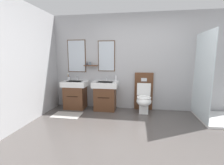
# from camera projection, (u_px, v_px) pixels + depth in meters

# --- Properties ---
(ground_plane) EXTENTS (6.25, 5.19, 0.10)m
(ground_plane) POSITION_uv_depth(u_px,v_px,m) (143.00, 149.00, 2.51)
(ground_plane) COLOR #4C4744
(ground_plane) RESTS_ON ground
(wall_back) EXTENTS (5.05, 0.27, 2.53)m
(wall_back) POSITION_uv_depth(u_px,v_px,m) (141.00, 62.00, 4.18)
(wall_back) COLOR #A8A8AA
(wall_back) RESTS_ON ground
(bath_mat) EXTENTS (0.68, 0.44, 0.01)m
(bath_mat) POSITION_uv_depth(u_px,v_px,m) (67.00, 115.00, 3.83)
(bath_mat) COLOR #9E9993
(bath_mat) RESTS_ON ground
(vanity_sink_left) EXTENTS (0.66, 0.48, 0.76)m
(vanity_sink_left) POSITION_uv_depth(u_px,v_px,m) (75.00, 94.00, 4.34)
(vanity_sink_left) COLOR #56331E
(vanity_sink_left) RESTS_ON ground
(tap_on_left_sink) EXTENTS (0.03, 0.13, 0.11)m
(tap_on_left_sink) POSITION_uv_depth(u_px,v_px,m) (77.00, 78.00, 4.44)
(tap_on_left_sink) COLOR silver
(tap_on_left_sink) RESTS_ON vanity_sink_left
(vanity_sink_right) EXTENTS (0.66, 0.48, 0.76)m
(vanity_sink_right) POSITION_uv_depth(u_px,v_px,m) (105.00, 95.00, 4.21)
(vanity_sink_right) COLOR #56331E
(vanity_sink_right) RESTS_ON ground
(tap_on_right_sink) EXTENTS (0.03, 0.13, 0.11)m
(tap_on_right_sink) POSITION_uv_depth(u_px,v_px,m) (106.00, 78.00, 4.31)
(tap_on_right_sink) COLOR silver
(tap_on_right_sink) RESTS_ON vanity_sink_right
(toilet) EXTENTS (0.48, 0.63, 1.00)m
(toilet) POSITION_uv_depth(u_px,v_px,m) (144.00, 97.00, 4.06)
(toilet) COLOR #56331E
(toilet) RESTS_ON ground
(toothbrush_cup) EXTENTS (0.07, 0.07, 0.20)m
(toothbrush_cup) POSITION_uv_depth(u_px,v_px,m) (69.00, 78.00, 4.47)
(toothbrush_cup) COLOR silver
(toothbrush_cup) RESTS_ON vanity_sink_left
(soap_dispenser) EXTENTS (0.06, 0.06, 0.18)m
(soap_dispenser) POSITION_uv_depth(u_px,v_px,m) (116.00, 78.00, 4.27)
(soap_dispenser) COLOR white
(soap_dispenser) RESTS_ON vanity_sink_right
(shower_tray) EXTENTS (1.01, 0.99, 1.95)m
(shower_tray) POSITION_uv_depth(u_px,v_px,m) (215.00, 103.00, 3.49)
(shower_tray) COLOR white
(shower_tray) RESTS_ON ground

